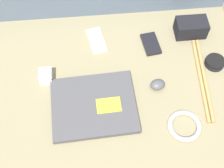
% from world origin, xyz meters
% --- Properties ---
extents(ground_plane, '(8.00, 8.00, 0.00)m').
position_xyz_m(ground_plane, '(0.00, 0.00, 0.00)').
color(ground_plane, '#7A6651').
extents(couch_seat, '(1.09, 0.75, 0.14)m').
position_xyz_m(couch_seat, '(0.00, 0.00, 0.07)').
color(couch_seat, '#847A5B').
rests_on(couch_seat, ground_plane).
extents(laptop, '(0.32, 0.27, 0.03)m').
position_xyz_m(laptop, '(-0.08, -0.08, 0.15)').
color(laptop, '#47474C').
rests_on(laptop, couch_seat).
extents(computer_mouse, '(0.07, 0.06, 0.04)m').
position_xyz_m(computer_mouse, '(0.18, -0.02, 0.16)').
color(computer_mouse, '#4C4C51').
rests_on(computer_mouse, couch_seat).
extents(speaker_puck, '(0.08, 0.08, 0.03)m').
position_xyz_m(speaker_puck, '(0.42, 0.07, 0.15)').
color(speaker_puck, black).
rests_on(speaker_puck, couch_seat).
extents(phone_silver, '(0.08, 0.12, 0.01)m').
position_xyz_m(phone_silver, '(0.18, 0.19, 0.15)').
color(phone_silver, black).
rests_on(phone_silver, couch_seat).
extents(phone_black, '(0.08, 0.14, 0.01)m').
position_xyz_m(phone_black, '(-0.04, 0.23, 0.15)').
color(phone_black, silver).
rests_on(phone_black, couch_seat).
extents(camera_pouch, '(0.13, 0.08, 0.07)m').
position_xyz_m(camera_pouch, '(0.36, 0.24, 0.18)').
color(camera_pouch, black).
rests_on(camera_pouch, couch_seat).
extents(charger_brick, '(0.05, 0.06, 0.04)m').
position_xyz_m(charger_brick, '(-0.25, 0.06, 0.16)').
color(charger_brick, silver).
rests_on(charger_brick, couch_seat).
extents(cable_coil, '(0.12, 0.12, 0.02)m').
position_xyz_m(cable_coil, '(0.25, -0.19, 0.15)').
color(cable_coil, '#B2B2B7').
rests_on(cable_coil, couch_seat).
extents(drumstick_pair, '(0.05, 0.38, 0.01)m').
position_xyz_m(drumstick_pair, '(0.36, -0.00, 0.15)').
color(drumstick_pair, tan).
rests_on(drumstick_pair, couch_seat).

